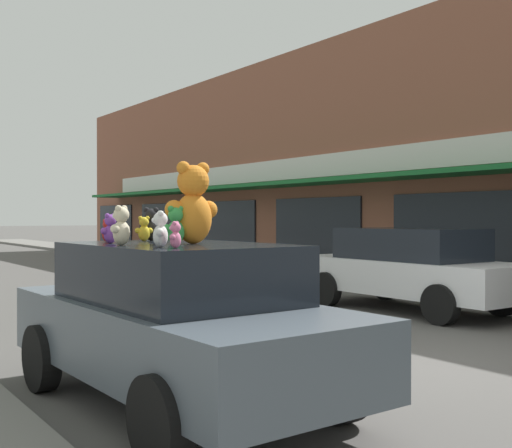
# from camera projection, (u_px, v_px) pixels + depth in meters

# --- Properties ---
(ground_plane) EXTENTS (260.00, 260.00, 0.00)m
(ground_plane) POSITION_uv_depth(u_px,v_px,m) (429.00, 365.00, 7.70)
(ground_plane) COLOR #514F4C
(storefront_row) EXTENTS (13.01, 37.90, 7.34)m
(storefront_row) POSITION_uv_depth(u_px,v_px,m) (436.00, 166.00, 23.70)
(storefront_row) COLOR brown
(storefront_row) RESTS_ON ground_plane
(plush_art_car) EXTENTS (2.02, 4.15, 1.53)m
(plush_art_car) POSITION_uv_depth(u_px,v_px,m) (177.00, 320.00, 6.02)
(plush_art_car) COLOR #4C5660
(plush_art_car) RESTS_ON ground_plane
(teddy_bear_giant) EXTENTS (0.57, 0.35, 0.77)m
(teddy_bear_giant) POSITION_uv_depth(u_px,v_px,m) (193.00, 204.00, 5.99)
(teddy_bear_giant) COLOR orange
(teddy_bear_giant) RESTS_ON plush_art_car
(teddy_bear_red) EXTENTS (0.13, 0.17, 0.23)m
(teddy_bear_red) POSITION_uv_depth(u_px,v_px,m) (107.00, 231.00, 6.46)
(teddy_bear_red) COLOR red
(teddy_bear_red) RESTS_ON plush_art_car
(teddy_bear_pink) EXTENTS (0.15, 0.15, 0.22)m
(teddy_bear_pink) POSITION_uv_depth(u_px,v_px,m) (175.00, 235.00, 5.13)
(teddy_bear_pink) COLOR pink
(teddy_bear_pink) RESTS_ON plush_art_car
(teddy_bear_black) EXTENTS (0.26, 0.23, 0.36)m
(teddy_bear_black) POSITION_uv_depth(u_px,v_px,m) (151.00, 224.00, 6.84)
(teddy_bear_black) COLOR black
(teddy_bear_black) RESTS_ON plush_art_car
(teddy_bear_white) EXTENTS (0.17, 0.23, 0.30)m
(teddy_bear_white) POSITION_uv_depth(u_px,v_px,m) (160.00, 230.00, 5.25)
(teddy_bear_white) COLOR white
(teddy_bear_white) RESTS_ON plush_art_car
(teddy_bear_green) EXTENTS (0.26, 0.16, 0.35)m
(teddy_bear_green) POSITION_uv_depth(u_px,v_px,m) (175.00, 226.00, 5.82)
(teddy_bear_green) COLOR green
(teddy_bear_green) RESTS_ON plush_art_car
(teddy_bear_purple) EXTENTS (0.22, 0.16, 0.29)m
(teddy_bear_purple) POSITION_uv_depth(u_px,v_px,m) (110.00, 229.00, 6.09)
(teddy_bear_purple) COLOR purple
(teddy_bear_purple) RESTS_ON plush_art_car
(teddy_bear_cream) EXTENTS (0.25, 0.23, 0.36)m
(teddy_bear_cream) POSITION_uv_depth(u_px,v_px,m) (121.00, 226.00, 5.65)
(teddy_bear_cream) COLOR beige
(teddy_bear_cream) RESTS_ON plush_art_car
(teddy_bear_yellow) EXTENTS (0.20, 0.14, 0.26)m
(teddy_bear_yellow) POSITION_uv_depth(u_px,v_px,m) (144.00, 229.00, 6.69)
(teddy_bear_yellow) COLOR yellow
(teddy_bear_yellow) RESTS_ON plush_art_car
(parked_car_far_center) EXTENTS (1.89, 4.54, 1.56)m
(parked_car_far_center) POSITION_uv_depth(u_px,v_px,m) (409.00, 267.00, 12.15)
(parked_car_far_center) COLOR silver
(parked_car_far_center) RESTS_ON ground_plane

